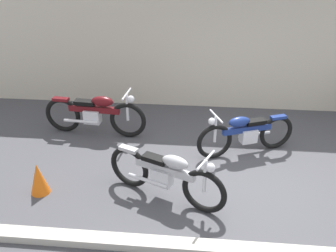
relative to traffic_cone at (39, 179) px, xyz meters
name	(u,v)px	position (x,y,z in m)	size (l,w,h in m)	color
ground_plane	(242,186)	(3.39, 0.51, -0.28)	(40.00, 40.00, 0.00)	#47474C
building_wall	(237,48)	(3.39, 3.98, 1.18)	(18.00, 0.30, 2.92)	beige
curb_strip	(252,251)	(3.39, -1.07, -0.22)	(18.00, 0.24, 0.12)	#B7B2A8
traffic_cone	(39,179)	(0.00, 0.00, 0.00)	(0.32, 0.32, 0.55)	orange
motorcycle_blue	(246,133)	(3.50, 1.63, 0.17)	(1.92, 0.95, 0.91)	black
motorcycle_silver	(166,174)	(2.11, 0.05, 0.19)	(1.98, 1.04, 0.96)	black
motorcycle_maroon	(95,114)	(0.40, 2.13, 0.21)	(2.23, 0.62, 1.00)	black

